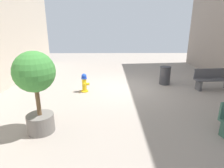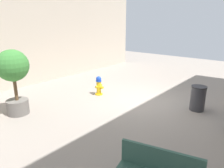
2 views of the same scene
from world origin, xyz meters
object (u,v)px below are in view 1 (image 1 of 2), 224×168
Objects in this scene: bench_near at (213,79)px; trash_bin at (165,76)px; planter_tree at (36,82)px; fire_hydrant at (84,83)px.

bench_near is 2.13m from trash_bin.
bench_near is 0.81× the size of planter_tree.
bench_near is 7.54m from planter_tree.
planter_tree is (0.78, 3.24, 1.01)m from fire_hydrant.
planter_tree reaches higher than trash_bin.
planter_tree reaches higher than bench_near.
trash_bin is (-3.85, -1.05, 0.04)m from fire_hydrant.
trash_bin is at bearing -137.18° from planter_tree.
fire_hydrant is 0.37× the size of planter_tree.
bench_near is (-5.84, -0.26, 0.09)m from fire_hydrant.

